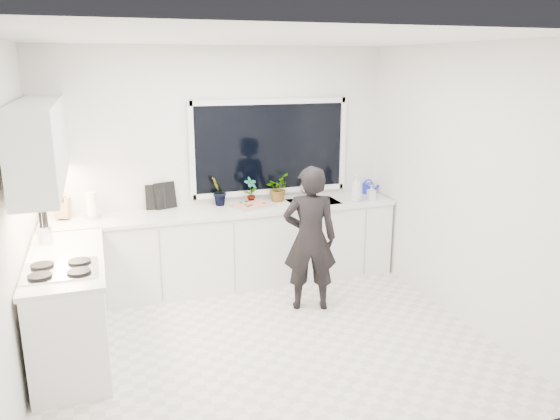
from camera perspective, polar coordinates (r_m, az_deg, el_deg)
name	(u,v)px	position (r m, az deg, el deg)	size (l,w,h in m)	color
floor	(266,344)	(5.21, -1.48, -13.78)	(4.00, 3.50, 0.02)	beige
wall_back	(220,166)	(6.37, -6.29, 4.55)	(4.00, 0.02, 2.70)	white
wall_left	(9,223)	(4.56, -26.48, -1.21)	(0.02, 3.50, 2.70)	white
wall_right	(461,186)	(5.62, 18.40, 2.44)	(0.02, 3.50, 2.70)	white
ceiling	(264,37)	(4.57, -1.72, 17.64)	(4.00, 3.50, 0.02)	white
window	(270,147)	(6.46, -1.04, 6.58)	(1.80, 0.02, 1.00)	black
base_cabinets_back	(228,249)	(6.31, -5.43, -4.08)	(3.92, 0.58, 0.88)	white
base_cabinets_left	(71,309)	(5.16, -21.03, -9.60)	(0.58, 1.60, 0.88)	white
countertop_back	(227,211)	(6.17, -5.52, -0.07)	(3.94, 0.62, 0.04)	silver
countertop_left	(65,259)	(4.99, -21.52, -4.78)	(0.62, 1.60, 0.04)	silver
upper_cabinets	(41,143)	(5.13, -23.74, 6.47)	(0.34, 2.10, 0.70)	white
sink	(313,205)	(6.50, 3.51, 0.47)	(0.58, 0.42, 0.14)	silver
faucet	(307,189)	(6.64, 2.89, 2.22)	(0.03, 0.03, 0.22)	silver
stovetop	(60,270)	(4.65, -21.97, -5.81)	(0.56, 0.48, 0.03)	black
person	(310,239)	(5.62, 3.14, -3.00)	(0.56, 0.36, 1.52)	black
pizza_tray	(253,206)	(6.21, -2.83, 0.42)	(0.44, 0.32, 0.03)	silver
pizza	(253,205)	(6.21, -2.84, 0.57)	(0.40, 0.28, 0.01)	#AE1817
watering_can	(368,188)	(6.94, 9.16, 2.24)	(0.14, 0.14, 0.13)	#121FAF
paper_towel_roll	(92,206)	(6.09, -19.07, 0.41)	(0.11, 0.11, 0.26)	white
knife_block	(63,209)	(6.15, -21.71, 0.10)	(0.13, 0.10, 0.22)	#9C7948
utensil_crock	(45,235)	(5.40, -23.35, -2.37)	(0.13, 0.13, 0.16)	#BBBCC0
picture_frame_large	(156,197)	(6.25, -12.87, 1.33)	(0.22, 0.02, 0.28)	black
picture_frame_small	(165,195)	(6.26, -11.91, 1.50)	(0.25, 0.02, 0.30)	black
herb_plants	(259,189)	(6.39, -2.16, 2.20)	(1.00, 0.37, 0.34)	#26662D
soap_bottles	(359,189)	(6.53, 8.30, 2.22)	(0.33, 0.17, 0.33)	#D8BF66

